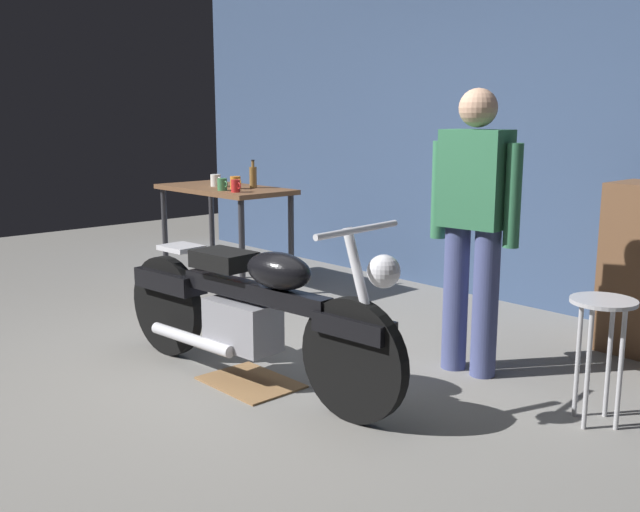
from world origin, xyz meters
TOP-DOWN VIEW (x-y plane):
  - ground_plane at (0.00, 0.00)m, footprint 12.00×12.00m
  - back_wall at (0.00, 2.80)m, footprint 8.00×0.12m
  - workbench at (-1.90, 1.35)m, footprint 1.30×0.64m
  - motorcycle at (0.14, 0.06)m, footprint 2.19×0.60m
  - person_standing at (0.86, 1.15)m, footprint 0.57×0.25m
  - shop_stool at (1.74, 1.01)m, footprint 0.32×0.32m
  - drip_tray at (0.13, 0.07)m, footprint 0.56×0.40m
  - mug_green_speckled at (-1.66, 1.16)m, footprint 0.11×0.08m
  - mug_orange_travel at (-1.70, 1.33)m, footprint 0.12×0.09m
  - mug_white_ceramic at (-1.98, 1.32)m, footprint 0.12×0.09m
  - mug_red_diner at (-1.47, 1.16)m, footprint 0.11×0.07m
  - bottle at (-1.66, 1.49)m, footprint 0.06×0.06m

SIDE VIEW (x-z plane):
  - ground_plane at x=0.00m, z-range 0.00..0.00m
  - drip_tray at x=0.13m, z-range 0.00..0.01m
  - motorcycle at x=0.14m, z-range -0.05..0.95m
  - shop_stool at x=1.74m, z-range 0.18..0.82m
  - workbench at x=-1.90m, z-range 0.34..1.24m
  - person_standing at x=0.86m, z-range 0.09..1.76m
  - mug_green_speckled at x=-1.66m, z-range 0.90..1.00m
  - mug_red_diner at x=-1.47m, z-range 0.90..1.00m
  - mug_orange_travel at x=-1.70m, z-range 0.90..1.01m
  - mug_white_ceramic at x=-1.98m, z-range 0.90..1.01m
  - bottle at x=-1.66m, z-range 0.88..1.12m
  - back_wall at x=0.00m, z-range 0.00..3.10m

